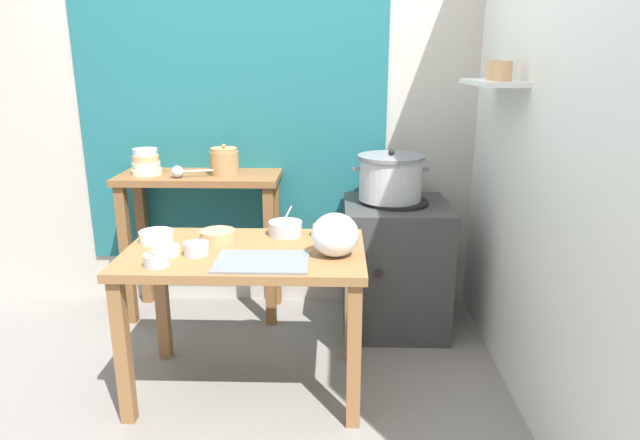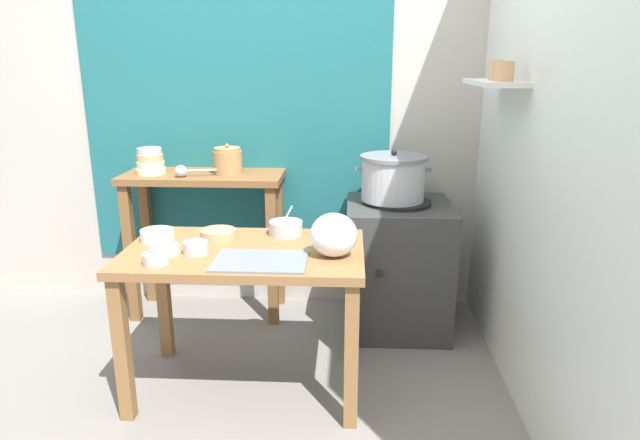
% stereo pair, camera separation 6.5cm
% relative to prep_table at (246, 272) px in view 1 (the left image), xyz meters
% --- Properties ---
extents(ground_plane, '(9.00, 9.00, 0.00)m').
position_rel_prep_table_xyz_m(ground_plane, '(-0.08, 0.01, -0.61)').
color(ground_plane, gray).
extents(wall_back, '(4.40, 0.12, 2.60)m').
position_rel_prep_table_xyz_m(wall_back, '(0.01, 1.10, 0.69)').
color(wall_back, '#B2ADA3').
rests_on(wall_back, ground).
extents(wall_right, '(0.30, 3.20, 2.60)m').
position_rel_prep_table_xyz_m(wall_right, '(1.32, 0.21, 0.69)').
color(wall_right, silver).
rests_on(wall_right, ground).
extents(prep_table, '(1.10, 0.66, 0.72)m').
position_rel_prep_table_xyz_m(prep_table, '(0.00, 0.00, 0.00)').
color(prep_table, olive).
rests_on(prep_table, ground).
extents(back_shelf_table, '(0.96, 0.40, 0.90)m').
position_rel_prep_table_xyz_m(back_shelf_table, '(-0.40, 0.84, 0.07)').
color(back_shelf_table, brown).
rests_on(back_shelf_table, ground).
extents(stove_block, '(0.60, 0.61, 0.78)m').
position_rel_prep_table_xyz_m(stove_block, '(0.77, 0.71, -0.23)').
color(stove_block, '#383838').
rests_on(stove_block, ground).
extents(steamer_pot, '(0.43, 0.38, 0.29)m').
position_rel_prep_table_xyz_m(steamer_pot, '(0.73, 0.73, 0.30)').
color(steamer_pot, '#B7BABF').
rests_on(steamer_pot, stove_block).
extents(clay_pot, '(0.17, 0.17, 0.18)m').
position_rel_prep_table_xyz_m(clay_pot, '(-0.25, 0.84, 0.37)').
color(clay_pot, '#A37A4C').
rests_on(clay_pot, back_shelf_table).
extents(bowl_stack_enamel, '(0.17, 0.17, 0.16)m').
position_rel_prep_table_xyz_m(bowl_stack_enamel, '(-0.71, 0.82, 0.36)').
color(bowl_stack_enamel, beige).
rests_on(bowl_stack_enamel, back_shelf_table).
extents(ladle, '(0.25, 0.09, 0.07)m').
position_rel_prep_table_xyz_m(ladle, '(-0.49, 0.73, 0.33)').
color(ladle, '#B7BABF').
rests_on(ladle, back_shelf_table).
extents(serving_tray, '(0.40, 0.28, 0.01)m').
position_rel_prep_table_xyz_m(serving_tray, '(0.10, -0.17, 0.12)').
color(serving_tray, slate).
rests_on(serving_tray, prep_table).
extents(plastic_bag, '(0.21, 0.18, 0.20)m').
position_rel_prep_table_xyz_m(plastic_bag, '(0.42, -0.08, 0.21)').
color(plastic_bag, white).
rests_on(plastic_bag, prep_table).
extents(prep_bowl_0, '(0.13, 0.13, 0.06)m').
position_rel_prep_table_xyz_m(prep_bowl_0, '(0.37, 0.21, 0.14)').
color(prep_bowl_0, tan).
rests_on(prep_bowl_0, prep_table).
extents(prep_bowl_1, '(0.16, 0.16, 0.05)m').
position_rel_prep_table_xyz_m(prep_bowl_1, '(-0.44, 0.10, 0.14)').
color(prep_bowl_1, silver).
rests_on(prep_bowl_1, prep_table).
extents(prep_bowl_2, '(0.17, 0.17, 0.14)m').
position_rel_prep_table_xyz_m(prep_bowl_2, '(0.17, 0.22, 0.15)').
color(prep_bowl_2, '#B7BABF').
rests_on(prep_bowl_2, prep_table).
extents(prep_bowl_3, '(0.11, 0.11, 0.15)m').
position_rel_prep_table_xyz_m(prep_bowl_3, '(-0.34, -0.22, 0.14)').
color(prep_bowl_3, '#B7BABF').
rests_on(prep_bowl_3, prep_table).
extents(prep_bowl_4, '(0.17, 0.17, 0.05)m').
position_rel_prep_table_xyz_m(prep_bowl_4, '(-0.15, 0.13, 0.14)').
color(prep_bowl_4, tan).
rests_on(prep_bowl_4, prep_table).
extents(prep_bowl_5, '(0.11, 0.11, 0.06)m').
position_rel_prep_table_xyz_m(prep_bowl_5, '(-0.20, -0.08, 0.14)').
color(prep_bowl_5, '#B7BABF').
rests_on(prep_bowl_5, prep_table).
extents(prep_bowl_6, '(0.11, 0.11, 0.04)m').
position_rel_prep_table_xyz_m(prep_bowl_6, '(-0.33, -0.09, 0.13)').
color(prep_bowl_6, beige).
rests_on(prep_bowl_6, prep_table).
extents(prep_bowl_7, '(0.10, 0.10, 0.06)m').
position_rel_prep_table_xyz_m(prep_bowl_7, '(0.45, 0.10, 0.15)').
color(prep_bowl_7, '#B7D1AD').
rests_on(prep_bowl_7, prep_table).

